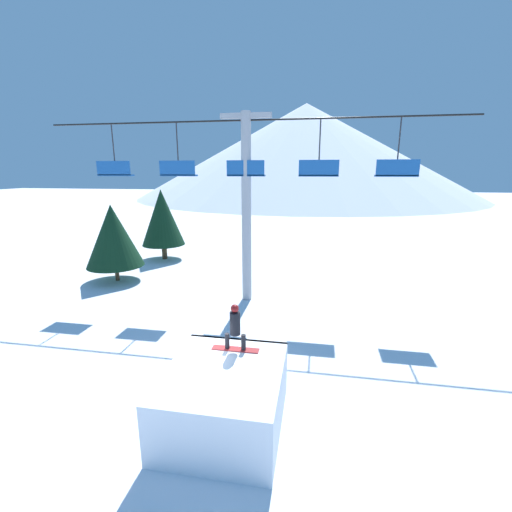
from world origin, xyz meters
name	(u,v)px	position (x,y,z in m)	size (l,w,h in m)	color
ground_plane	(186,407)	(0.00, 0.00, 0.00)	(220.00, 220.00, 0.00)	white
mountain_ridge	(305,151)	(0.00, 83.30, 11.33)	(82.98, 82.98, 22.66)	silver
snow_ramp	(225,397)	(1.27, -0.47, 0.81)	(2.93, 3.35, 1.61)	white
snowboarder	(235,328)	(1.33, 0.55, 2.28)	(1.33, 0.29, 1.34)	#B22D2D
chairlift	(246,192)	(0.03, 8.54, 5.46)	(19.98, 0.47, 9.13)	#9E9EA3
pine_tree_near	(113,236)	(-8.34, 10.21, 2.76)	(3.30, 3.30, 4.60)	#4C3823
pine_tree_far	(162,218)	(-7.76, 15.65, 3.14)	(3.13, 3.13, 5.19)	#4C3823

